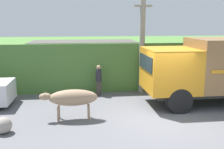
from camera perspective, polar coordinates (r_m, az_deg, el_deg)
The scene contains 7 objects.
ground_plane at distance 10.64m, azimuth 11.11°, elevation -9.02°, with size 60.00×60.00×0.00m, color slate.
hillside_embankment at distance 17.22m, azimuth 3.70°, elevation 3.43°, with size 32.00×6.68×2.57m.
building_backdrop at distance 15.16m, azimuth -6.10°, elevation 2.39°, with size 5.90×2.70×2.60m.
brown_cow at distance 10.03m, azimuth -8.69°, elevation -5.06°, with size 2.18×0.62×1.18m.
pedestrian_on_hill at distance 13.19m, azimuth -2.92°, elevation -0.94°, with size 0.30×0.30×1.55m.
utility_pole at distance 13.57m, azimuth 6.58°, elevation 6.90°, with size 0.90×0.27×5.06m.
roadside_rock at distance 9.63m, azimuth -22.56°, elevation -10.17°, with size 0.56×0.56×0.56m.
Camera 1 is at (-3.24, -9.44, 3.68)m, focal length 42.00 mm.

